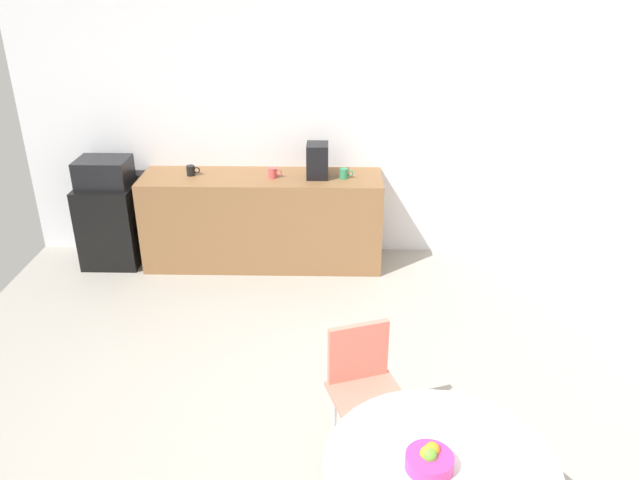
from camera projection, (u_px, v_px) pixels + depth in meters
name	position (u px, v px, depth m)	size (l,w,h in m)	color
ground_plane	(326.00, 458.00, 3.81)	(6.00, 6.00, 0.00)	#9E998E
wall_back	(330.00, 126.00, 5.98)	(6.00, 0.10, 2.60)	silver
counter_block	(263.00, 220.00, 6.04)	(2.28, 0.60, 0.90)	brown
mini_fridge	(112.00, 224.00, 6.09)	(0.54, 0.54, 0.80)	black
microwave	(104.00, 172.00, 5.86)	(0.48, 0.38, 0.26)	black
chair_coral	(363.00, 376.00, 3.71)	(0.53, 0.53, 0.83)	silver
fruit_bowl	(429.00, 460.00, 2.77)	(0.22, 0.22, 0.11)	#D8338C
mug_white	(191.00, 170.00, 5.86)	(0.13, 0.08, 0.09)	black
mug_green	(273.00, 173.00, 5.80)	(0.13, 0.08, 0.09)	#D84C4C
mug_red	(344.00, 173.00, 5.78)	(0.13, 0.08, 0.09)	#338C59
coffee_maker	(317.00, 161.00, 5.77)	(0.20, 0.24, 0.32)	black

